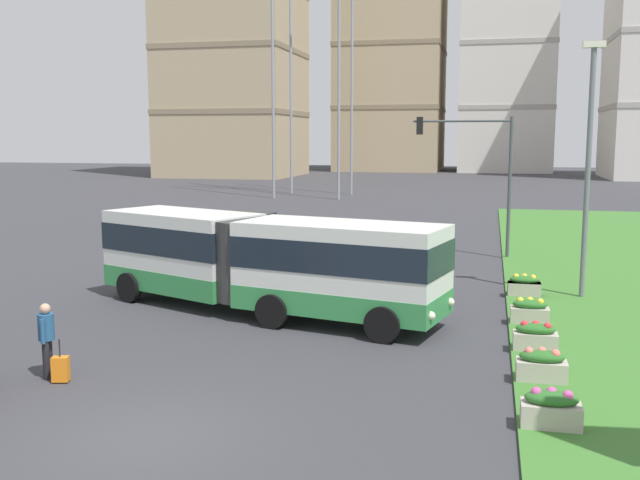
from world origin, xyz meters
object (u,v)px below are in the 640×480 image
articulated_bus (261,261)px  flower_planter_4 (524,285)px  flower_planter_5 (524,285)px  flower_planter_0 (551,408)px  flower_planter_2 (535,336)px  streetlight_median (588,160)px  traffic_light_far_right (478,161)px  flower_planter_3 (530,311)px  car_black_sedan (251,229)px  apartment_tower_westcentre (393,21)px  rolling_suitcase (61,369)px  apartment_tower_centre (508,51)px  flower_planter_1 (542,365)px  pedestrian_crossing (46,335)px

articulated_bus → flower_planter_4: (8.09, 4.18, -1.23)m
flower_planter_5 → flower_planter_0: bearing=-90.0°
flower_planter_2 → streetlight_median: streetlight_median is taller
traffic_light_far_right → flower_planter_3: bearing=-81.4°
car_black_sedan → flower_planter_4: size_ratio=4.19×
articulated_bus → apartment_tower_westcentre: (-9.83, 102.45, 22.99)m
apartment_tower_westcentre → flower_planter_4: bearing=-79.7°
articulated_bus → flower_planter_0: (8.09, -7.57, -1.23)m
car_black_sedan → rolling_suitcase: bearing=-82.7°
flower_planter_2 → flower_planter_3: same height
apartment_tower_westcentre → apartment_tower_centre: size_ratio=1.27×
flower_planter_1 → apartment_tower_centre: 109.78m
rolling_suitcase → apartment_tower_centre: (11.24, 110.51, 19.13)m
articulated_bus → car_black_sedan: (-5.17, 14.33, -0.90)m
pedestrian_crossing → streetlight_median: 17.59m
pedestrian_crossing → traffic_light_far_right: size_ratio=0.27×
flower_planter_4 → apartment_tower_westcentre: (-17.92, 98.27, 24.22)m
car_black_sedan → flower_planter_3: (13.26, -13.96, -0.33)m
car_black_sedan → flower_planter_4: car_black_sedan is taller
flower_planter_1 → flower_planter_5: (0.00, 9.05, 0.00)m
flower_planter_3 → flower_planter_5: 3.80m
pedestrian_crossing → flower_planter_2: bearing=22.9°
car_black_sedan → rolling_suitcase: size_ratio=4.75×
streetlight_median → flower_planter_4: bearing=-173.9°
flower_planter_2 → apartment_tower_westcentre: (-17.92, 104.91, 24.22)m
rolling_suitcase → flower_planter_2: rolling_suitcase is taller
articulated_bus → car_black_sedan: articulated_bus is taller
flower_planter_1 → rolling_suitcase: bearing=-167.1°
flower_planter_0 → flower_planter_1: same height
pedestrian_crossing → flower_planter_4: size_ratio=1.58×
flower_planter_2 → apartment_tower_centre: 107.40m
flower_planter_2 → flower_planter_5: 6.63m
articulated_bus → rolling_suitcase: 7.77m
apartment_tower_westcentre → apartment_tower_centre: apartment_tower_westcentre is taller
articulated_bus → flower_planter_2: bearing=-16.9°
flower_planter_0 → rolling_suitcase: bearing=178.4°
articulated_bus → traffic_light_far_right: 14.19m
pedestrian_crossing → flower_planter_0: bearing=-2.6°
apartment_tower_centre → flower_planter_5: bearing=-90.4°
flower_planter_0 → apartment_tower_westcentre: bearing=99.3°
pedestrian_crossing → apartment_tower_westcentre: 112.26m
car_black_sedan → apartment_tower_westcentre: size_ratio=0.09×
rolling_suitcase → streetlight_median: size_ratio=0.11×
flower_planter_0 → apartment_tower_westcentre: 114.07m
rolling_suitcase → flower_planter_2: 11.53m
flower_planter_3 → flower_planter_5: (0.00, 3.80, 0.00)m
flower_planter_0 → flower_planter_4: (0.00, 11.75, 0.00)m
flower_planter_2 → streetlight_median: size_ratio=0.13×
traffic_light_far_right → rolling_suitcase: bearing=-113.7°
rolling_suitcase → flower_planter_4: 15.52m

